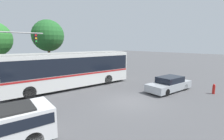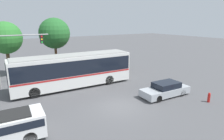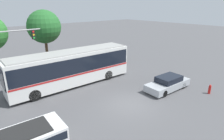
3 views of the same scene
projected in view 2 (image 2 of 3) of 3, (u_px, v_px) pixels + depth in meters
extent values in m
plane|color=#4C4C4F|center=(120.00, 106.00, 15.63)|extent=(140.00, 140.00, 0.00)
cube|color=silver|center=(74.00, 70.00, 19.88)|extent=(12.22, 2.95, 3.07)
cube|color=black|center=(74.00, 66.00, 19.76)|extent=(11.98, 2.98, 1.47)
cube|color=#B21E1E|center=(74.00, 74.00, 19.97)|extent=(12.10, 2.97, 0.14)
cube|color=black|center=(7.00, 75.00, 16.84)|extent=(0.14, 2.12, 1.72)
cube|color=#959592|center=(73.00, 55.00, 19.49)|extent=(11.72, 2.73, 0.10)
cylinder|color=black|center=(34.00, 93.00, 17.27)|extent=(1.01, 0.34, 1.00)
cylinder|color=black|center=(31.00, 86.00, 19.12)|extent=(1.01, 0.34, 1.00)
cylinder|color=black|center=(109.00, 80.00, 20.99)|extent=(1.01, 0.34, 1.00)
cylinder|color=black|center=(100.00, 75.00, 22.83)|extent=(1.01, 0.34, 1.00)
cube|color=#9EA3A8|center=(165.00, 91.00, 17.70)|extent=(4.78, 2.01, 0.63)
cube|color=black|center=(166.00, 85.00, 17.62)|extent=(2.42, 1.67, 0.51)
cylinder|color=black|center=(159.00, 99.00, 16.41)|extent=(0.62, 0.25, 0.61)
cylinder|color=black|center=(147.00, 93.00, 17.71)|extent=(0.62, 0.25, 0.61)
cylinder|color=black|center=(182.00, 93.00, 17.76)|extent=(0.62, 0.25, 0.61)
cylinder|color=black|center=(170.00, 88.00, 19.07)|extent=(0.62, 0.25, 0.61)
cube|color=silver|center=(0.00, 129.00, 10.75)|extent=(4.79, 2.25, 1.33)
cylinder|color=black|center=(30.00, 138.00, 10.81)|extent=(0.77, 0.31, 0.76)
cylinder|color=black|center=(27.00, 124.00, 12.25)|extent=(0.77, 0.31, 0.76)
cylinder|color=gray|center=(22.00, 35.00, 19.73)|extent=(5.15, 0.12, 0.12)
cube|color=black|center=(42.00, 39.00, 20.80)|extent=(0.30, 0.22, 0.90)
cylinder|color=red|center=(42.00, 36.00, 20.63)|extent=(0.18, 0.02, 0.18)
cylinder|color=yellow|center=(42.00, 39.00, 20.71)|extent=(0.18, 0.02, 0.18)
cylinder|color=green|center=(42.00, 42.00, 20.78)|extent=(0.18, 0.02, 0.18)
cube|color=#286028|center=(98.00, 69.00, 25.86)|extent=(8.77, 1.22, 0.91)
cube|color=#CC3351|center=(97.00, 64.00, 25.68)|extent=(8.59, 1.16, 0.53)
cylinder|color=brown|center=(9.00, 63.00, 23.74)|extent=(0.40, 0.40, 3.38)
sphere|color=#2D752D|center=(5.00, 38.00, 22.98)|extent=(3.84, 3.84, 3.84)
cylinder|color=brown|center=(56.00, 60.00, 24.59)|extent=(0.31, 0.31, 3.87)
sphere|color=#236028|center=(55.00, 33.00, 23.78)|extent=(3.77, 3.77, 3.77)
cylinder|color=red|center=(209.00, 98.00, 16.39)|extent=(0.22, 0.22, 0.70)
sphere|color=red|center=(209.00, 94.00, 16.28)|extent=(0.18, 0.18, 0.18)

